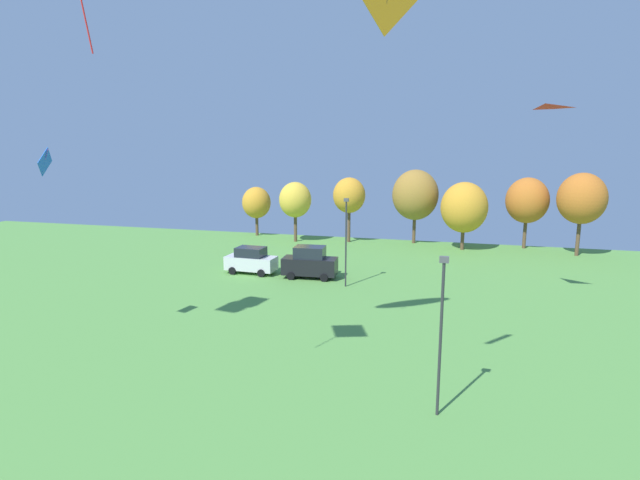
{
  "coord_description": "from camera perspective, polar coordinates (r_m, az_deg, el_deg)",
  "views": [
    {
      "loc": [
        2.66,
        2.98,
        10.61
      ],
      "look_at": [
        -0.69,
        15.35,
        8.2
      ],
      "focal_mm": 28.0,
      "sensor_mm": 36.0,
      "label": 1
    }
  ],
  "objects": [
    {
      "name": "light_post_0",
      "position": [
        20.23,
        13.66,
        -9.76
      ],
      "size": [
        0.36,
        0.2,
        6.52
      ],
      "color": "#2D2D33",
      "rests_on": "ground"
    },
    {
      "name": "treeline_tree_4",
      "position": [
        53.49,
        16.15,
        3.59
      ],
      "size": [
        4.75,
        4.75,
        7.05
      ],
      "color": "brown",
      "rests_on": "ground"
    },
    {
      "name": "parked_car_second_from_left",
      "position": [
        40.73,
        -1.18,
        -2.6
      ],
      "size": [
        4.52,
        2.29,
        2.62
      ],
      "rotation": [
        0.0,
        0.0,
        0.06
      ],
      "color": "black",
      "rests_on": "ground"
    },
    {
      "name": "treeline_tree_6",
      "position": [
        54.58,
        27.74,
        4.2
      ],
      "size": [
        4.52,
        4.52,
        8.14
      ],
      "color": "brown",
      "rests_on": "ground"
    },
    {
      "name": "light_post_1",
      "position": [
        37.74,
        2.98,
        0.25
      ],
      "size": [
        0.36,
        0.2,
        6.8
      ],
      "color": "#2D2D33",
      "rests_on": "ground"
    },
    {
      "name": "treeline_tree_0",
      "position": [
        60.38,
        -7.28,
        4.24
      ],
      "size": [
        3.42,
        3.42,
        5.86
      ],
      "color": "brown",
      "rests_on": "ground"
    },
    {
      "name": "kite_flying_1",
      "position": [
        28.95,
        -28.93,
        7.82
      ],
      "size": [
        0.58,
        1.45,
        1.47
      ],
      "color": "blue"
    },
    {
      "name": "treeline_tree_5",
      "position": [
        56.34,
        22.6,
        4.18
      ],
      "size": [
        4.33,
        4.33,
        7.46
      ],
      "color": "brown",
      "rests_on": "ground"
    },
    {
      "name": "kite_flying_4",
      "position": [
        32.47,
        24.27,
        12.92
      ],
      "size": [
        2.23,
        2.04,
        0.27
      ],
      "color": "red"
    },
    {
      "name": "treeline_tree_2",
      "position": [
        55.67,
        3.35,
        5.09
      ],
      "size": [
        3.59,
        3.59,
        7.24
      ],
      "color": "brown",
      "rests_on": "ground"
    },
    {
      "name": "treeline_tree_1",
      "position": [
        55.95,
        -2.85,
        4.59
      ],
      "size": [
        3.61,
        3.61,
        6.73
      ],
      "color": "brown",
      "rests_on": "ground"
    },
    {
      "name": "treeline_tree_3",
      "position": [
        55.9,
        10.83,
        5.08
      ],
      "size": [
        5.03,
        5.03,
        8.14
      ],
      "color": "brown",
      "rests_on": "ground"
    },
    {
      "name": "parked_car_leftmost",
      "position": [
        42.64,
        -7.89,
        -2.32
      ],
      "size": [
        4.34,
        2.15,
        2.25
      ],
      "rotation": [
        0.0,
        0.0,
        -0.04
      ],
      "color": "silver",
      "rests_on": "ground"
    }
  ]
}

